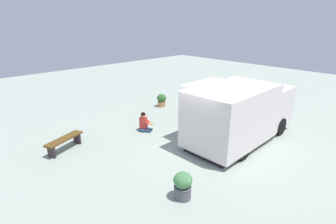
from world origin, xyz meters
The scene contains 6 objects.
ground_plane centered at (0.00, 0.00, 0.00)m, with size 40.00×40.00×0.00m, color #97A495.
food_truck centered at (0.56, 1.71, 1.15)m, with size 2.84×5.32×2.38m.
person_customer centered at (-2.87, -0.58, 0.35)m, with size 0.82×0.63×0.89m.
planter_flowering_near centered at (1.59, -2.77, 0.43)m, with size 0.53×0.53×0.81m.
planter_flowering_far centered at (-4.93, 2.36, 0.39)m, with size 0.53×0.53×0.74m.
plaza_bench centered at (-3.52, -3.95, 0.38)m, with size 0.93×1.63×0.51m.
Camera 1 is at (5.80, -7.36, 4.80)m, focal length 28.09 mm.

